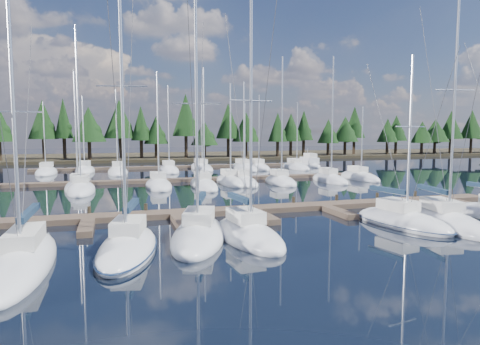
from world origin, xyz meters
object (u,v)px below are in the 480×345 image
object	(u,v)px
front_sailboat_1	(128,247)
front_sailboat_2	(199,235)
front_sailboat_5	(444,221)
front_sailboat_4	(402,221)
front_sailboat_0	(24,261)
motor_yacht_right	(309,164)
front_sailboat_3	(248,235)
main_dock	(254,211)

from	to	relation	value
front_sailboat_1	front_sailboat_2	bearing A→B (deg)	20.31
front_sailboat_2	front_sailboat_5	world-z (taller)	front_sailboat_5
front_sailboat_4	front_sailboat_1	bearing A→B (deg)	-175.52
front_sailboat_0	motor_yacht_right	xyz separation A→B (m)	(38.12, 48.75, 0.16)
front_sailboat_1	motor_yacht_right	xyz separation A→B (m)	(33.42, 47.64, 0.14)
front_sailboat_3	front_sailboat_5	xyz separation A→B (m)	(13.75, -0.21, 0.00)
front_sailboat_5	front_sailboat_4	bearing A→B (deg)	163.49
motor_yacht_right	front_sailboat_1	bearing A→B (deg)	-125.05
front_sailboat_2	motor_yacht_right	bearing A→B (deg)	57.51
main_dock	front_sailboat_5	bearing A→B (deg)	-34.87
front_sailboat_3	front_sailboat_5	size ratio (longest dim) A/B	0.90
front_sailboat_5	main_dock	bearing A→B (deg)	145.13
front_sailboat_3	front_sailboat_0	bearing A→B (deg)	-170.64
front_sailboat_0	front_sailboat_2	world-z (taller)	front_sailboat_2
main_dock	front_sailboat_3	bearing A→B (deg)	-111.20
front_sailboat_0	main_dock	bearing A→B (deg)	32.86
front_sailboat_1	motor_yacht_right	distance (m)	58.20
front_sailboat_0	motor_yacht_right	distance (m)	61.89
main_dock	motor_yacht_right	distance (m)	46.08
front_sailboat_0	front_sailboat_5	world-z (taller)	front_sailboat_5
front_sailboat_4	motor_yacht_right	size ratio (longest dim) A/B	1.51
front_sailboat_4	front_sailboat_5	bearing A→B (deg)	-16.51
front_sailboat_4	front_sailboat_5	size ratio (longest dim) A/B	0.74
front_sailboat_5	motor_yacht_right	bearing A→B (deg)	74.69
front_sailboat_0	front_sailboat_2	bearing A→B (deg)	16.59
front_sailboat_1	front_sailboat_5	distance (m)	20.55
front_sailboat_4	front_sailboat_5	world-z (taller)	front_sailboat_5
main_dock	front_sailboat_4	bearing A→B (deg)	-39.76
front_sailboat_3	front_sailboat_5	distance (m)	13.75
main_dock	front_sailboat_5	distance (m)	13.27
front_sailboat_5	motor_yacht_right	size ratio (longest dim) A/B	2.05
front_sailboat_5	front_sailboat_3	bearing A→B (deg)	179.14
front_sailboat_1	front_sailboat_4	bearing A→B (deg)	4.48
front_sailboat_2	front_sailboat_5	bearing A→B (deg)	-3.15
front_sailboat_3	motor_yacht_right	bearing A→B (deg)	60.39
front_sailboat_0	front_sailboat_1	bearing A→B (deg)	13.28
front_sailboat_0	front_sailboat_4	size ratio (longest dim) A/B	1.08
front_sailboat_3	front_sailboat_4	size ratio (longest dim) A/B	1.21
front_sailboat_4	front_sailboat_2	bearing A→B (deg)	179.60
front_sailboat_5	front_sailboat_1	bearing A→B (deg)	-178.38
front_sailboat_0	front_sailboat_2	size ratio (longest dim) A/B	0.91
front_sailboat_0	front_sailboat_3	distance (m)	11.65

